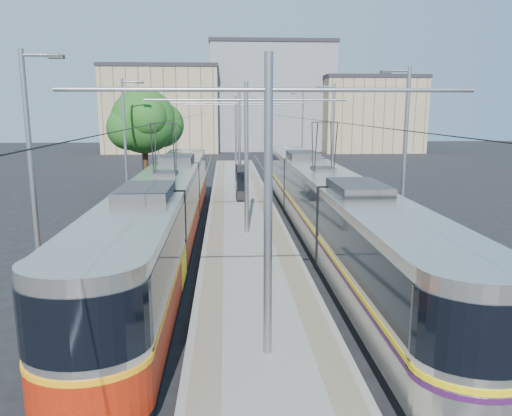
{
  "coord_description": "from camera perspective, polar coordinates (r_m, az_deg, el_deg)",
  "views": [
    {
      "loc": [
        -0.95,
        -15.13,
        6.08
      ],
      "look_at": [
        0.41,
        7.42,
        1.6
      ],
      "focal_mm": 35.0,
      "sensor_mm": 36.0,
      "label": 1
    }
  ],
  "objects": [
    {
      "name": "street_lamps",
      "position": [
        36.19,
        -1.97,
        8.21
      ],
      "size": [
        15.18,
        38.22,
        8.0
      ],
      "color": "gray",
      "rests_on": "ground"
    },
    {
      "name": "building_left",
      "position": [
        75.67,
        -10.52,
        11.06
      ],
      "size": [
        16.32,
        12.24,
        12.19
      ],
      "color": "tan",
      "rests_on": "ground"
    },
    {
      "name": "tram_right",
      "position": [
        23.86,
        7.59,
        0.92
      ],
      "size": [
        2.43,
        31.57,
        5.5
      ],
      "color": "black",
      "rests_on": "ground"
    },
    {
      "name": "building_centre",
      "position": [
        79.45,
        1.6,
        12.56
      ],
      "size": [
        18.36,
        14.28,
        15.84
      ],
      "color": "gray",
      "rests_on": "ground"
    },
    {
      "name": "catenary",
      "position": [
        29.34,
        -1.61,
        8.18
      ],
      "size": [
        9.2,
        70.0,
        7.0
      ],
      "color": "gray",
      "rests_on": "platform"
    },
    {
      "name": "rails",
      "position": [
        32.71,
        -1.73,
        0.53
      ],
      "size": [
        8.71,
        70.0,
        0.03
      ],
      "color": "gray",
      "rests_on": "ground"
    },
    {
      "name": "shelter",
      "position": [
        31.97,
        -1.72,
        2.99
      ],
      "size": [
        0.73,
        1.09,
        2.3
      ],
      "rotation": [
        0.0,
        0.0,
        0.08
      ],
      "color": "black",
      "rests_on": "platform"
    },
    {
      "name": "ground",
      "position": [
        16.33,
        0.13,
        -10.64
      ],
      "size": [
        160.0,
        160.0,
        0.0
      ],
      "primitive_type": "plane",
      "color": "black",
      "rests_on": "ground"
    },
    {
      "name": "tactile_strip_right",
      "position": [
        32.73,
        0.8,
        1.06
      ],
      "size": [
        0.7,
        50.0,
        0.01
      ],
      "primitive_type": "cube",
      "color": "gray",
      "rests_on": "platform"
    },
    {
      "name": "platform",
      "position": [
        32.68,
        -1.73,
        0.76
      ],
      "size": [
        4.0,
        50.0,
        0.3
      ],
      "primitive_type": "cube",
      "color": "gray",
      "rests_on": "ground"
    },
    {
      "name": "tactile_strip_left",
      "position": [
        32.65,
        -4.28,
        1.0
      ],
      "size": [
        0.7,
        50.0,
        0.01
      ],
      "primitive_type": "cube",
      "color": "gray",
      "rests_on": "platform"
    },
    {
      "name": "tree",
      "position": [
        38.02,
        -12.2,
        9.55
      ],
      "size": [
        5.23,
        4.83,
        7.59
      ],
      "color": "#382314",
      "rests_on": "ground"
    },
    {
      "name": "building_right",
      "position": [
        76.07,
        12.75,
        10.44
      ],
      "size": [
        14.28,
        10.2,
        10.77
      ],
      "color": "tan",
      "rests_on": "ground"
    },
    {
      "name": "tram_left",
      "position": [
        22.39,
        -10.19,
        -0.21
      ],
      "size": [
        2.43,
        27.69,
        5.5
      ],
      "color": "black",
      "rests_on": "ground"
    },
    {
      "name": "track_arrow",
      "position": [
        13.82,
        -14.67,
        -15.25
      ],
      "size": [
        1.2,
        5.0,
        0.01
      ],
      "primitive_type": "cube",
      "color": "silver",
      "rests_on": "ground"
    }
  ]
}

